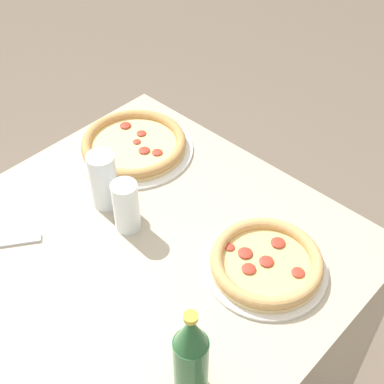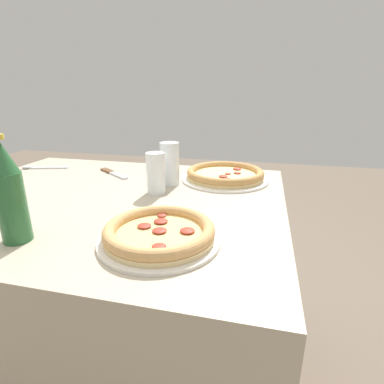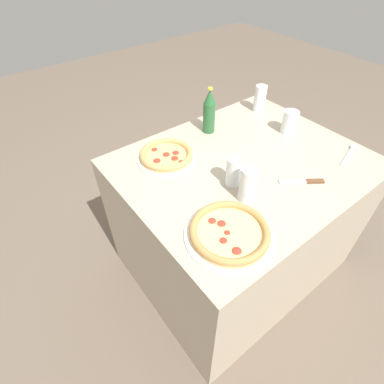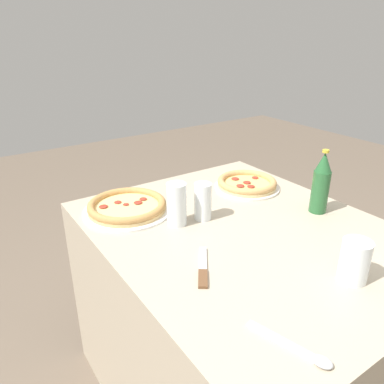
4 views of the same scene
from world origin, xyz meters
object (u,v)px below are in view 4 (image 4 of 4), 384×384
object	(u,v)px
pizza_salami	(247,184)
glass_lemonade	(177,206)
pizza_margherita	(127,207)
glass_mango_juice	(203,203)
glass_iced_tea	(354,262)
knife	(203,268)
spoon	(301,351)
beer_bottle	(321,183)

from	to	relation	value
pizza_salami	glass_lemonade	distance (m)	0.43
pizza_margherita	glass_mango_juice	distance (m)	0.29
glass_iced_tea	glass_lemonade	bearing A→B (deg)	22.78
knife	glass_mango_juice	bearing A→B (deg)	-35.48
glass_iced_tea	spoon	world-z (taller)	glass_iced_tea
pizza_salami	pizza_margherita	distance (m)	0.52
glass_lemonade	pizza_salami	bearing A→B (deg)	-75.75
pizza_margherita	beer_bottle	xyz separation A→B (m)	(-0.39, -0.58, 0.09)
beer_bottle	knife	size ratio (longest dim) A/B	1.39
glass_lemonade	spoon	bearing A→B (deg)	172.21
beer_bottle	pizza_salami	bearing A→B (deg)	12.42
beer_bottle	spoon	size ratio (longest dim) A/B	1.22
pizza_margherita	knife	distance (m)	0.45
pizza_salami	beer_bottle	world-z (taller)	beer_bottle
pizza_margherita	pizza_salami	bearing A→B (deg)	-98.68
glass_iced_tea	beer_bottle	distance (m)	0.42
glass_iced_tea	spoon	distance (m)	0.33
beer_bottle	spoon	xyz separation A→B (m)	(-0.42, 0.57, -0.11)
glass_lemonade	spoon	distance (m)	0.63
glass_lemonade	glass_iced_tea	bearing A→B (deg)	-157.22
glass_iced_tea	glass_mango_juice	xyz separation A→B (m)	(0.51, 0.12, 0.00)
beer_bottle	spoon	bearing A→B (deg)	126.18
glass_iced_tea	spoon	xyz separation A→B (m)	(-0.09, 0.31, -0.05)
beer_bottle	glass_mango_juice	bearing A→B (deg)	63.65
glass_iced_tea	spoon	size ratio (longest dim) A/B	0.60
glass_lemonade	knife	distance (m)	0.29
pizza_salami	knife	bearing A→B (deg)	126.99
glass_iced_tea	glass_mango_juice	size ratio (longest dim) A/B	0.88
glass_mango_juice	knife	size ratio (longest dim) A/B	0.78
pizza_salami	pizza_margherita	world-z (taller)	same
pizza_salami	glass_iced_tea	size ratio (longest dim) A/B	2.33
glass_mango_juice	pizza_salami	bearing A→B (deg)	-68.99
glass_mango_juice	spoon	bearing A→B (deg)	163.17
glass_lemonade	beer_bottle	size ratio (longest dim) A/B	0.63
pizza_salami	glass_lemonade	bearing A→B (deg)	104.25
glass_iced_tea	pizza_salami	bearing A→B (deg)	-16.83
pizza_margherita	glass_mango_juice	world-z (taller)	glass_mango_juice
pizza_margherita	glass_mango_juice	size ratio (longest dim) A/B	2.43
knife	glass_lemonade	bearing A→B (deg)	-16.91
pizza_margherita	knife	size ratio (longest dim) A/B	1.90
pizza_margherita	spoon	xyz separation A→B (m)	(-0.81, -0.02, -0.01)
spoon	glass_mango_juice	bearing A→B (deg)	-16.83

